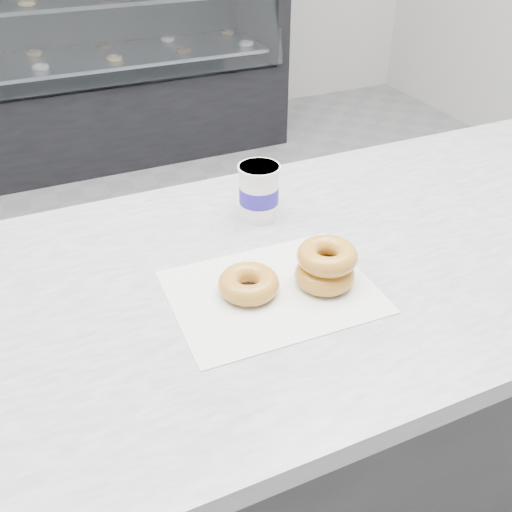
{
  "coord_description": "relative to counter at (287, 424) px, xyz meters",
  "views": [
    {
      "loc": [
        -0.41,
        -1.34,
        1.5
      ],
      "look_at": [
        -0.09,
        -0.63,
        0.96
      ],
      "focal_mm": 40.0,
      "sensor_mm": 36.0,
      "label": 1
    }
  ],
  "objects": [
    {
      "name": "counter",
      "position": [
        0.0,
        0.0,
        0.0
      ],
      "size": [
        3.06,
        0.76,
        0.9
      ],
      "color": "#333335",
      "rests_on": "ground"
    },
    {
      "name": "donut_single",
      "position": [
        -0.11,
        -0.05,
        0.47
      ],
      "size": [
        0.11,
        0.11,
        0.04
      ],
      "primitive_type": "torus",
      "rotation": [
        0.0,
        0.0,
        0.02
      ],
      "color": "gold",
      "rests_on": "wax_paper"
    },
    {
      "name": "coffee_cup",
      "position": [
        0.01,
        0.18,
        0.51
      ],
      "size": [
        0.08,
        0.08,
        0.11
      ],
      "rotation": [
        0.0,
        0.0,
        0.01
      ],
      "color": "white",
      "rests_on": "counter"
    },
    {
      "name": "ground",
      "position": [
        0.0,
        0.6,
        -0.45
      ],
      "size": [
        5.0,
        5.0,
        0.0
      ],
      "primitive_type": "plane",
      "color": "gray",
      "rests_on": "ground"
    },
    {
      "name": "donut_stack",
      "position": [
        0.02,
        -0.08,
        0.49
      ],
      "size": [
        0.12,
        0.12,
        0.07
      ],
      "color": "gold",
      "rests_on": "wax_paper"
    },
    {
      "name": "wax_paper",
      "position": [
        -0.07,
        -0.06,
        0.45
      ],
      "size": [
        0.35,
        0.27,
        0.0
      ],
      "primitive_type": "cube",
      "rotation": [
        0.0,
        0.0,
        -0.03
      ],
      "color": "silver",
      "rests_on": "counter"
    },
    {
      "name": "display_case",
      "position": [
        0.0,
        2.72,
        0.04
      ],
      "size": [
        2.4,
        0.74,
        1.25
      ],
      "color": "black",
      "rests_on": "ground"
    }
  ]
}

